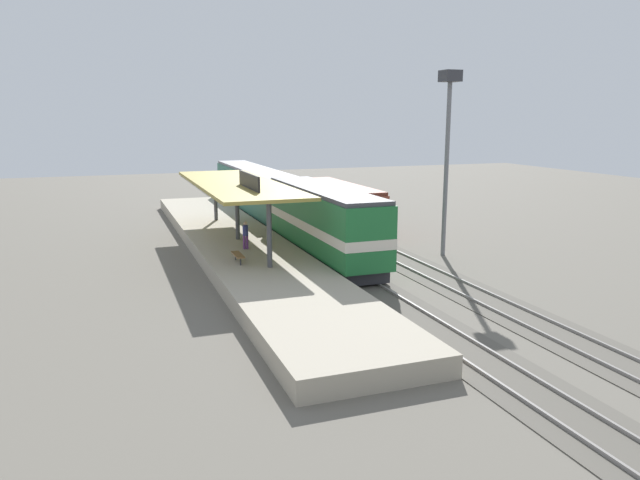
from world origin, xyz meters
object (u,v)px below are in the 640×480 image
at_px(light_mast, 448,125).
at_px(person_waiting, 245,234).
at_px(passenger_carriage_single, 254,191).
at_px(platform_bench, 238,255).
at_px(locomotive, 323,222).
at_px(freight_car, 339,206).

relative_size(light_mast, person_waiting, 6.84).
bearing_deg(passenger_carriage_single, platform_bench, -106.31).
relative_size(locomotive, person_waiting, 8.44).
distance_m(passenger_carriage_single, person_waiting, 17.83).
distance_m(platform_bench, light_mast, 15.53).
bearing_deg(platform_bench, locomotive, 22.70).
distance_m(freight_car, light_mast, 12.55).
distance_m(locomotive, freight_car, 9.94).
bearing_deg(light_mast, locomotive, 169.21).
distance_m(platform_bench, person_waiting, 3.59).
bearing_deg(platform_bench, passenger_carriage_single, 73.69).
distance_m(passenger_carriage_single, freight_car, 10.29).
relative_size(passenger_carriage_single, freight_car, 1.67).
bearing_deg(person_waiting, locomotive, -9.81).
height_order(platform_bench, light_mast, light_mast).
height_order(passenger_carriage_single, person_waiting, passenger_carriage_single).
height_order(freight_car, person_waiting, freight_car).
xyz_separation_m(passenger_carriage_single, person_waiting, (-4.78, -17.17, -0.46)).
relative_size(freight_car, light_mast, 1.03).
xyz_separation_m(platform_bench, passenger_carriage_single, (6.00, 20.51, 0.97)).
bearing_deg(freight_car, platform_bench, -133.14).
bearing_deg(platform_bench, light_mast, 4.24).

